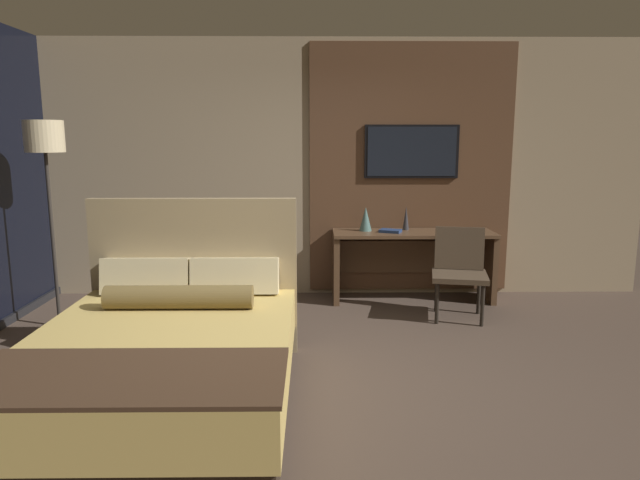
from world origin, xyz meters
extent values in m
plane|color=#4C3D33|center=(0.00, 0.00, 0.00)|extent=(16.00, 16.00, 0.00)
cube|color=tan|center=(0.00, 2.60, 1.40)|extent=(7.20, 0.06, 2.80)
cube|color=brown|center=(0.99, 2.56, 1.40)|extent=(2.22, 0.03, 2.70)
cube|color=#33281E|center=(-1.04, -0.32, 0.11)|extent=(1.57, 2.02, 0.22)
cube|color=tan|center=(-1.04, -0.32, 0.38)|extent=(1.61, 2.08, 0.32)
cube|color=#422D1E|center=(-1.04, -1.00, 0.55)|extent=(1.63, 0.73, 0.02)
cube|color=#998460|center=(-1.04, 0.76, 0.64)|extent=(1.65, 0.08, 1.27)
cube|color=beige|center=(-1.39, 0.62, 0.68)|extent=(0.68, 0.23, 0.31)
cube|color=beige|center=(-0.70, 0.62, 0.68)|extent=(0.68, 0.23, 0.31)
cylinder|color=brown|center=(-1.04, 0.21, 0.62)|extent=(1.05, 0.17, 0.17)
cube|color=brown|center=(0.99, 2.27, 0.74)|extent=(1.72, 0.53, 0.03)
cube|color=brown|center=(0.16, 2.27, 0.36)|extent=(0.06, 0.48, 0.72)
cube|color=brown|center=(1.82, 2.27, 0.36)|extent=(0.06, 0.48, 0.72)
cube|color=brown|center=(0.99, 2.51, 0.43)|extent=(1.60, 0.02, 0.36)
cube|color=black|center=(0.99, 2.52, 1.60)|extent=(1.02, 0.04, 0.58)
cube|color=black|center=(0.99, 2.50, 1.60)|extent=(0.96, 0.01, 0.53)
cube|color=#4C3D2D|center=(1.33, 1.61, 0.43)|extent=(0.61, 0.58, 0.05)
cube|color=#4C3D2D|center=(1.37, 1.82, 0.66)|extent=(0.49, 0.19, 0.42)
cylinder|color=black|center=(1.09, 1.46, 0.20)|extent=(0.04, 0.04, 0.40)
cylinder|color=black|center=(1.50, 1.38, 0.20)|extent=(0.04, 0.04, 0.40)
cylinder|color=black|center=(1.17, 1.84, 0.20)|extent=(0.04, 0.04, 0.40)
cylinder|color=black|center=(1.57, 1.76, 0.20)|extent=(0.04, 0.04, 0.40)
cylinder|color=#282623|center=(-2.47, 1.43, 0.01)|extent=(0.28, 0.28, 0.03)
cylinder|color=#332D28|center=(-2.47, 1.43, 0.83)|extent=(0.03, 0.03, 1.66)
cylinder|color=beige|center=(-2.47, 1.43, 1.76)|extent=(0.34, 0.34, 0.28)
cone|color=#4C706B|center=(0.48, 2.34, 0.88)|extent=(0.13, 0.13, 0.26)
cone|color=#333338|center=(0.93, 2.40, 0.88)|extent=(0.07, 0.07, 0.26)
cube|color=navy|center=(0.74, 2.23, 0.77)|extent=(0.26, 0.22, 0.03)
camera|label=1|loc=(-0.09, -3.73, 1.74)|focal=32.00mm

